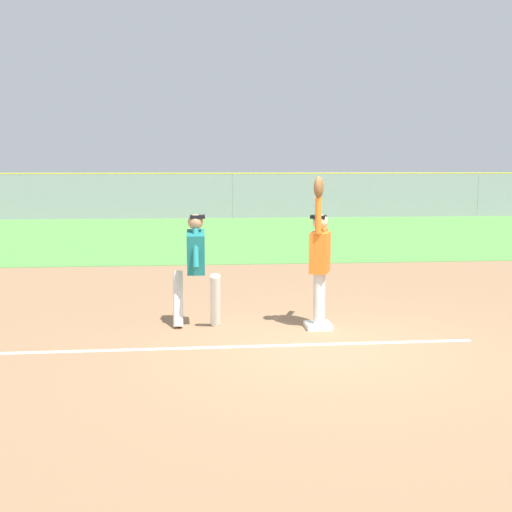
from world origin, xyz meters
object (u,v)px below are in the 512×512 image
object	(u,v)px
fielder	(320,254)
parked_car_white	(158,200)
runner	(196,262)
parked_car_green	(393,199)
first_base	(318,325)
baseball	(317,196)
parked_car_tan	(34,201)
parked_car_blue	(273,200)

from	to	relation	value
fielder	parked_car_white	xyz separation A→B (m)	(-4.02, 25.29, -0.45)
fielder	parked_car_white	size ratio (longest dim) A/B	0.50
runner	parked_car_green	distance (m)	27.51
first_base	baseball	world-z (taller)	baseball
first_base	parked_car_green	distance (m)	27.06
parked_car_tan	parked_car_blue	world-z (taller)	same
first_base	parked_car_tan	xyz separation A→B (m)	(-10.53, 24.93, 0.63)
first_base	baseball	bearing A→B (deg)	-116.75
first_base	parked_car_blue	size ratio (longest dim) A/B	0.08
runner	parked_car_green	bearing A→B (deg)	66.54
first_base	runner	world-z (taller)	runner
fielder	parked_car_green	xyz separation A→B (m)	(9.20, 25.41, -0.45)
parked_car_green	baseball	bearing A→B (deg)	-114.82
parked_car_tan	parked_car_green	bearing A→B (deg)	4.75
first_base	fielder	size ratio (longest dim) A/B	0.17
parked_car_white	baseball	bearing A→B (deg)	-76.65
first_base	baseball	xyz separation A→B (m)	(-0.08, -0.16, 1.96)
parked_car_tan	parked_car_blue	size ratio (longest dim) A/B	1.01
parked_car_green	parked_car_blue	bearing A→B (deg)	179.71
runner	parked_car_green	size ratio (longest dim) A/B	0.38
parked_car_blue	parked_car_green	distance (m)	6.93
parked_car_green	parked_car_tan	bearing A→B (deg)	176.63
runner	baseball	bearing A→B (deg)	-12.62
first_base	fielder	xyz separation A→B (m)	(0.02, 0.03, 1.08)
first_base	fielder	distance (m)	1.08
first_base	parked_car_green	xyz separation A→B (m)	(9.22, 25.44, 0.63)
parked_car_green	fielder	bearing A→B (deg)	-114.76
parked_car_blue	first_base	bearing A→B (deg)	-92.95
first_base	parked_car_blue	xyz separation A→B (m)	(2.31, 24.89, 0.63)
parked_car_blue	parked_car_green	xyz separation A→B (m)	(6.91, 0.55, 0.00)
baseball	fielder	bearing A→B (deg)	63.21
runner	parked_car_blue	distance (m)	24.99
first_base	parked_car_white	size ratio (longest dim) A/B	0.08
parked_car_green	first_base	bearing A→B (deg)	-114.77
runner	parked_car_blue	xyz separation A→B (m)	(4.13, 24.65, -0.32)
baseball	parked_car_blue	distance (m)	25.19
parked_car_blue	parked_car_white	bearing A→B (deg)	178.39
parked_car_white	parked_car_blue	xyz separation A→B (m)	(6.32, -0.44, 0.00)
runner	baseball	xyz separation A→B (m)	(1.74, -0.40, 1.01)
baseball	parked_car_green	distance (m)	27.26
parked_car_tan	baseball	bearing A→B (deg)	-64.11
runner	parked_car_blue	bearing A→B (deg)	80.68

